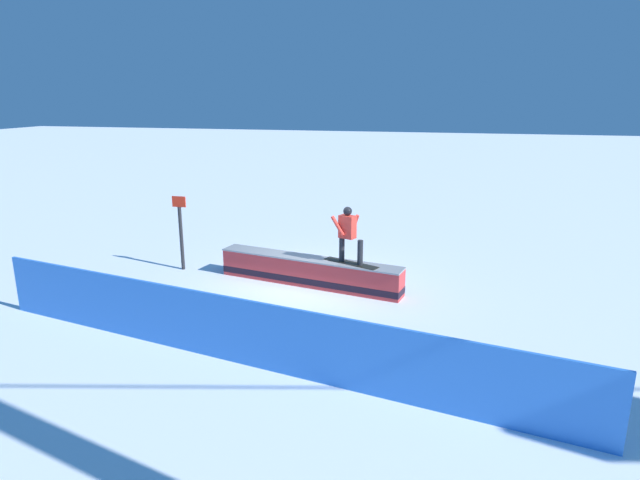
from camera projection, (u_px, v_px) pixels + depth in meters
ground_plane at (309, 285)px, 14.31m from camera, size 120.00×120.00×0.00m
grind_box at (309, 272)px, 14.23m from camera, size 5.08×1.57×0.75m
snowboarder at (348, 233)px, 13.48m from camera, size 1.51×0.85×1.44m
safety_fence at (244, 332)px, 9.93m from camera, size 12.19×2.43×1.30m
trail_marker at (181, 231)px, 15.28m from camera, size 0.40×0.10×2.13m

